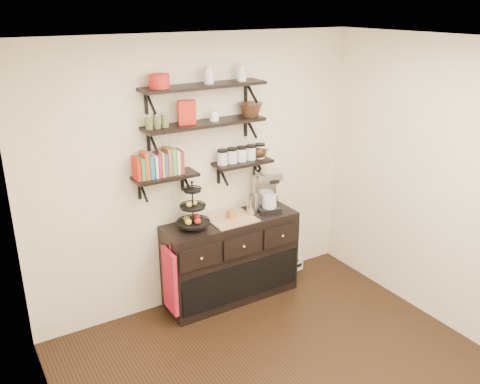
% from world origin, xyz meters
% --- Properties ---
extents(ceiling, '(3.50, 3.50, 0.02)m').
position_xyz_m(ceiling, '(0.00, 0.00, 2.70)').
color(ceiling, white).
rests_on(ceiling, back_wall).
extents(back_wall, '(3.50, 0.02, 2.70)m').
position_xyz_m(back_wall, '(0.00, 1.75, 1.35)').
color(back_wall, white).
rests_on(back_wall, ground).
extents(left_wall, '(0.02, 3.50, 2.70)m').
position_xyz_m(left_wall, '(-1.75, 0.00, 1.35)').
color(left_wall, white).
rests_on(left_wall, ground).
extents(right_wall, '(0.02, 3.50, 2.70)m').
position_xyz_m(right_wall, '(1.75, 0.00, 1.35)').
color(right_wall, white).
rests_on(right_wall, ground).
extents(shelf_top, '(1.20, 0.27, 0.23)m').
position_xyz_m(shelf_top, '(0.00, 1.62, 2.23)').
color(shelf_top, black).
rests_on(shelf_top, back_wall).
extents(shelf_mid, '(1.20, 0.27, 0.23)m').
position_xyz_m(shelf_mid, '(0.00, 1.62, 1.88)').
color(shelf_mid, black).
rests_on(shelf_mid, back_wall).
extents(shelf_low_left, '(0.60, 0.25, 0.23)m').
position_xyz_m(shelf_low_left, '(-0.42, 1.63, 1.43)').
color(shelf_low_left, black).
rests_on(shelf_low_left, back_wall).
extents(shelf_low_right, '(0.60, 0.25, 0.23)m').
position_xyz_m(shelf_low_right, '(0.42, 1.63, 1.43)').
color(shelf_low_right, black).
rests_on(shelf_low_right, back_wall).
extents(cookbooks, '(0.43, 0.15, 0.26)m').
position_xyz_m(cookbooks, '(-0.47, 1.63, 1.57)').
color(cookbooks, '#A6230F').
rests_on(cookbooks, shelf_low_left).
extents(glass_canisters, '(0.54, 0.10, 0.13)m').
position_xyz_m(glass_canisters, '(0.41, 1.63, 1.51)').
color(glass_canisters, silver).
rests_on(glass_canisters, shelf_low_right).
extents(sideboard, '(1.40, 0.50, 0.92)m').
position_xyz_m(sideboard, '(0.21, 1.51, 0.45)').
color(sideboard, black).
rests_on(sideboard, floor).
extents(fruit_stand, '(0.32, 0.32, 0.46)m').
position_xyz_m(fruit_stand, '(-0.20, 1.52, 1.06)').
color(fruit_stand, black).
rests_on(fruit_stand, sideboard).
extents(candle, '(0.08, 0.08, 0.08)m').
position_xyz_m(candle, '(0.22, 1.51, 0.96)').
color(candle, olive).
rests_on(candle, sideboard).
extents(coffee_maker, '(0.28, 0.27, 0.43)m').
position_xyz_m(coffee_maker, '(0.67, 1.54, 1.10)').
color(coffee_maker, black).
rests_on(coffee_maker, sideboard).
extents(thermal_carafe, '(0.11, 0.11, 0.22)m').
position_xyz_m(thermal_carafe, '(0.45, 1.49, 1.01)').
color(thermal_carafe, silver).
rests_on(thermal_carafe, sideboard).
extents(apron, '(0.04, 0.28, 0.64)m').
position_xyz_m(apron, '(-0.52, 1.41, 0.46)').
color(apron, maroon).
rests_on(apron, sideboard).
extents(radio, '(0.29, 0.21, 0.16)m').
position_xyz_m(radio, '(1.09, 1.64, 0.08)').
color(radio, silver).
rests_on(radio, floor).
extents(recipe_box, '(0.17, 0.09, 0.22)m').
position_xyz_m(recipe_box, '(-0.18, 1.61, 2.01)').
color(recipe_box, red).
rests_on(recipe_box, shelf_mid).
extents(walnut_bowl, '(0.24, 0.24, 0.13)m').
position_xyz_m(walnut_bowl, '(0.50, 1.61, 1.96)').
color(walnut_bowl, black).
rests_on(walnut_bowl, shelf_mid).
extents(ramekins, '(0.09, 0.09, 0.10)m').
position_xyz_m(ramekins, '(0.10, 1.61, 1.95)').
color(ramekins, white).
rests_on(ramekins, shelf_mid).
extents(teapot, '(0.23, 0.18, 0.15)m').
position_xyz_m(teapot, '(0.62, 1.63, 1.53)').
color(teapot, black).
rests_on(teapot, shelf_low_right).
extents(red_pot, '(0.18, 0.18, 0.12)m').
position_xyz_m(red_pot, '(-0.43, 1.61, 2.31)').
color(red_pot, red).
rests_on(red_pot, shelf_top).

